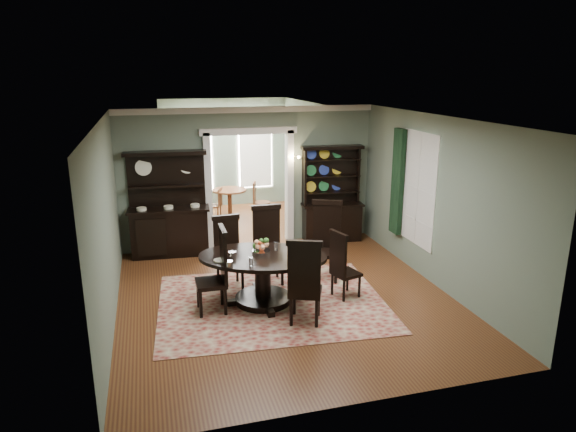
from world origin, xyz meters
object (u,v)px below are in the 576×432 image
object	(u,v)px
dining_table	(263,270)
welsh_dresser	(332,207)
parlor_table	(230,200)
sideboard	(169,219)

from	to	relation	value
dining_table	welsh_dresser	size ratio (longest dim) A/B	1.16
parlor_table	sideboard	bearing A→B (deg)	-125.89
dining_table	welsh_dresser	world-z (taller)	welsh_dresser
sideboard	welsh_dresser	xyz separation A→B (m)	(3.58, 0.02, 0.02)
dining_table	parlor_table	size ratio (longest dim) A/B	2.85
dining_table	welsh_dresser	distance (m)	3.60
welsh_dresser	parlor_table	world-z (taller)	welsh_dresser
dining_table	parlor_table	distance (m)	5.04
sideboard	parlor_table	size ratio (longest dim) A/B	2.50
welsh_dresser	parlor_table	xyz separation A→B (m)	(-1.96, 2.21, -0.25)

